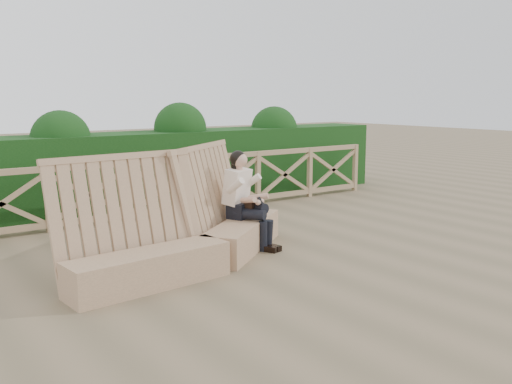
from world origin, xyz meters
TOP-DOWN VIEW (x-y plane):
  - ground at (0.00, 0.00)m, footprint 60.00×60.00m
  - bench at (-1.12, 0.44)m, footprint 3.78×1.99m
  - woman at (-0.04, 0.85)m, footprint 0.60×0.94m
  - guardrail at (0.00, 3.50)m, footprint 10.10×0.09m
  - hedge at (0.00, 4.70)m, footprint 12.00×1.20m

SIDE VIEW (x-z plane):
  - ground at x=0.00m, z-range 0.00..0.00m
  - bench at x=-1.12m, z-range -0.39..1.17m
  - guardrail at x=0.00m, z-range 0.00..1.10m
  - hedge at x=0.00m, z-range 0.00..1.50m
  - woman at x=-0.04m, z-range 0.04..1.48m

